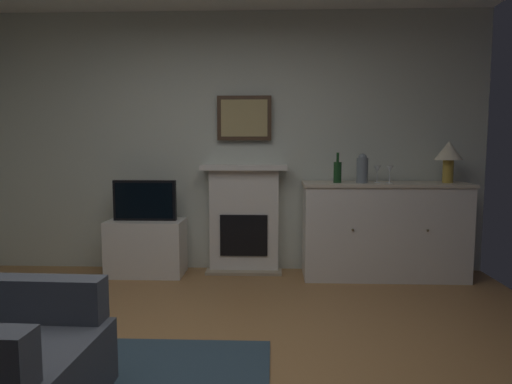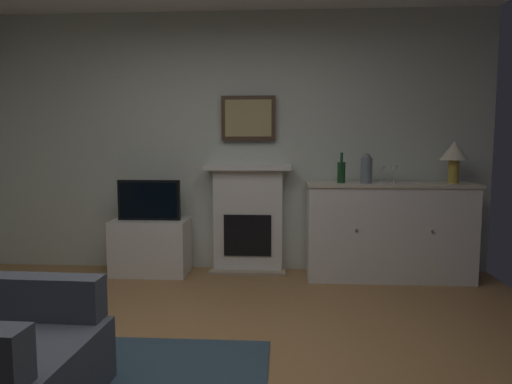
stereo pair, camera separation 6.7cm
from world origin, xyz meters
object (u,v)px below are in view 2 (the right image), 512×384
Objects in this scene: framed_picture at (248,118)px; sideboard_cabinet at (388,231)px; wine_glass_left at (382,170)px; wine_glass_center at (394,170)px; fireplace_unit at (248,219)px; table_lamp at (454,154)px; tv_cabinet at (151,247)px; tv_set at (149,200)px; wine_bottle at (341,172)px; vase_decorative at (366,169)px.

framed_picture is 0.35× the size of sideboard_cabinet.
wine_glass_left and wine_glass_center have the same top height.
fireplace_unit is at bearing 172.69° from wine_glass_left.
fireplace_unit is at bearing 174.87° from table_lamp.
wine_glass_center reaches higher than sideboard_cabinet.
wine_glass_left reaches higher than tv_cabinet.
framed_picture reaches higher than tv_set.
wine_bottle is 1.03× the size of vase_decorative.
wine_bottle reaches higher than tv_set.
framed_picture is 0.89× the size of tv_set.
sideboard_cabinet is 5.65× the size of vase_decorative.
wine_glass_left is (-0.67, 0.01, -0.16)m from table_lamp.
tv_set is (-2.39, 0.02, -0.31)m from wine_glass_center.
framed_picture is 1.78m from sideboard_cabinet.
wine_bottle is 1.91m from tv_set.
wine_bottle is (0.91, -0.27, -0.53)m from framed_picture.
table_lamp reaches higher than wine_bottle.
wine_glass_center is at bearing -10.02° from framed_picture.
framed_picture is 0.73× the size of tv_cabinet.
framed_picture is at bearing 170.74° from wine_glass_left.
wine_glass_center is 2.41m from tv_set.
tv_cabinet is at bearing 178.24° from vase_decorative.
table_lamp reaches higher than wine_glass_left.
tv_set is (-2.95, -0.01, -0.46)m from table_lamp.
table_lamp is at bearing 0.00° from sideboard_cabinet.
tv_cabinet is 1.21× the size of tv_set.
tv_set is at bearing 179.55° from wine_glass_center.
wine_glass_left is (1.30, -0.17, 0.51)m from fireplace_unit.
fireplace_unit is 6.67× the size of wine_glass_left.
tv_cabinet is (-2.39, 0.04, -0.78)m from wine_glass_center.
sideboard_cabinet is at bearing -7.32° from fireplace_unit.
wine_bottle reaches higher than vase_decorative.
table_lamp is at bearing 3.46° from vase_decorative.
vase_decorative is 2.15m from tv_set.
wine_glass_left is 2.41m from tv_cabinet.
wine_bottle is 0.39m from wine_glass_left.
table_lamp is at bearing 0.16° from tv_set.
framed_picture is 1.29m from tv_set.
wine_bottle is at bearing -16.31° from framed_picture.
fireplace_unit reaches higher than tv_cabinet.
framed_picture is 3.33× the size of wine_glass_center.
fireplace_unit is 1.01m from tv_set.
tv_set is (-0.97, -0.23, -0.82)m from framed_picture.
wine_glass_center is (0.03, -0.03, 0.59)m from sideboard_cabinet.
framed_picture reaches higher than sideboard_cabinet.
vase_decorative reaches higher than sideboard_cabinet.
table_lamp is 2.42× the size of wine_glass_center.
sideboard_cabinet is 0.59m from wine_glass_center.
vase_decorative reaches higher than tv_cabinet.
vase_decorative reaches higher than wine_glass_center.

